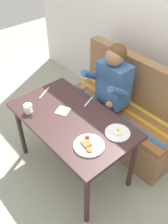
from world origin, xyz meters
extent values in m
plane|color=#9FA391|center=(0.00, 0.00, 0.00)|extent=(8.00, 8.00, 0.00)
cube|color=silver|center=(0.00, 1.27, 1.30)|extent=(4.40, 0.10, 2.60)
cube|color=#382323|center=(0.00, 0.00, 0.71)|extent=(1.20, 0.70, 0.04)
cylinder|color=#382323|center=(-0.54, -0.29, 0.34)|extent=(0.05, 0.05, 0.69)
cylinder|color=#382323|center=(0.54, -0.29, 0.34)|extent=(0.05, 0.05, 0.69)
cylinder|color=#382323|center=(-0.54, 0.29, 0.34)|extent=(0.05, 0.05, 0.69)
cylinder|color=#382323|center=(0.54, 0.29, 0.34)|extent=(0.05, 0.05, 0.69)
cube|color=#8D6443|center=(0.00, 0.72, 0.20)|extent=(1.44, 0.56, 0.40)
cube|color=#905D34|center=(0.00, 0.72, 0.43)|extent=(1.40, 0.52, 0.06)
cube|color=#8D6443|center=(0.00, 0.94, 0.73)|extent=(1.44, 0.12, 0.54)
cube|color=#336099|center=(0.00, 0.58, 0.46)|extent=(1.38, 0.05, 0.01)
cube|color=orange|center=(0.00, 0.72, 0.46)|extent=(1.38, 0.05, 0.01)
cube|color=yellow|center=(0.00, 0.86, 0.46)|extent=(1.38, 0.05, 0.01)
cube|color=#386099|center=(-0.10, 0.66, 0.76)|extent=(0.34, 0.22, 0.48)
sphere|color=#9E7051|center=(-0.10, 0.64, 1.09)|extent=(0.19, 0.19, 0.19)
sphere|color=brown|center=(-0.10, 0.67, 1.12)|extent=(0.19, 0.19, 0.19)
cylinder|color=#386099|center=(-0.29, 0.52, 0.83)|extent=(0.07, 0.29, 0.23)
cylinder|color=#386099|center=(0.09, 0.52, 0.83)|extent=(0.07, 0.29, 0.23)
sphere|color=#9E7051|center=(-0.29, 0.40, 0.73)|extent=(0.07, 0.07, 0.07)
sphere|color=#9E7051|center=(0.09, 0.40, 0.73)|extent=(0.07, 0.07, 0.07)
cylinder|color=#232333|center=(-0.19, 0.49, 0.52)|extent=(0.09, 0.34, 0.09)
cylinder|color=#232333|center=(-0.19, 0.32, 0.26)|extent=(0.08, 0.08, 0.52)
cube|color=black|center=(-0.19, 0.26, 0.03)|extent=(0.09, 0.20, 0.05)
cylinder|color=#232333|center=(-0.02, 0.49, 0.52)|extent=(0.09, 0.34, 0.09)
cylinder|color=#232333|center=(-0.02, 0.32, 0.26)|extent=(0.08, 0.08, 0.52)
cube|color=black|center=(-0.02, 0.26, 0.03)|extent=(0.09, 0.20, 0.05)
cylinder|color=white|center=(0.36, -0.11, 0.74)|extent=(0.25, 0.25, 0.02)
cube|color=olive|center=(0.34, -0.12, 0.76)|extent=(0.09, 0.08, 0.02)
sphere|color=red|center=(0.30, -0.08, 0.76)|extent=(0.04, 0.04, 0.04)
ellipsoid|color=#CC6623|center=(0.40, -0.15, 0.76)|extent=(0.06, 0.05, 0.02)
cylinder|color=white|center=(0.41, 0.17, 0.74)|extent=(0.22, 0.22, 0.01)
ellipsoid|color=white|center=(0.41, 0.17, 0.75)|extent=(0.09, 0.08, 0.01)
sphere|color=yellow|center=(0.40, 0.18, 0.76)|extent=(0.03, 0.03, 0.03)
cylinder|color=white|center=(-0.33, -0.25, 0.77)|extent=(0.08, 0.08, 0.09)
cylinder|color=brown|center=(-0.33, -0.25, 0.81)|extent=(0.07, 0.07, 0.01)
torus|color=white|center=(-0.28, -0.25, 0.78)|extent=(0.05, 0.01, 0.05)
cube|color=silver|center=(-0.13, 0.00, 0.73)|extent=(0.16, 0.16, 0.01)
cube|color=silver|center=(-0.08, 0.28, 0.73)|extent=(0.07, 0.16, 0.00)
cube|color=silver|center=(-0.49, 0.03, 0.73)|extent=(0.11, 0.18, 0.00)
camera|label=1|loc=(1.35, -1.03, 2.27)|focal=40.06mm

